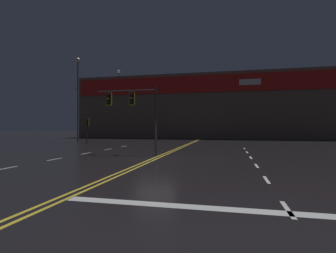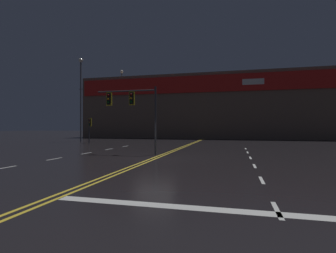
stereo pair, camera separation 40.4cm
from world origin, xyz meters
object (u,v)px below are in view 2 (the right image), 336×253
Objects in this scene: traffic_signal_median at (130,103)px; streetlight_near_left at (81,90)px; traffic_signal_corner_northwest at (90,125)px; streetlight_median_approach at (122,96)px.

streetlight_near_left is (-12.63, 13.36, 3.29)m from traffic_signal_median.
traffic_signal_corner_northwest is 0.25× the size of streetlight_median_approach.
traffic_signal_median is 1.59× the size of traffic_signal_corner_northwest.
traffic_signal_corner_northwest is 0.27× the size of streetlight_near_left.
traffic_signal_corner_northwest is at bearing -43.16° from streetlight_near_left.
traffic_signal_median is 0.43× the size of streetlight_near_left.
traffic_signal_median is 14.36m from traffic_signal_corner_northwest.
streetlight_near_left is at bearing 136.84° from traffic_signal_corner_northwest.
streetlight_near_left is 0.92× the size of streetlight_median_approach.
streetlight_near_left is (-3.00, 2.81, 4.75)m from traffic_signal_corner_northwest.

